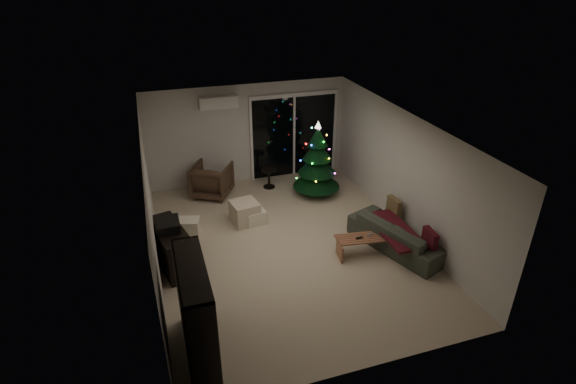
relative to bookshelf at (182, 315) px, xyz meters
name	(u,v)px	position (x,y,z in m)	size (l,w,h in m)	color
room	(287,168)	(2.71, 3.74, 0.25)	(6.50, 7.51, 2.60)	beige
bookshelf	(182,315)	(0.00, 0.00, 0.00)	(0.39, 1.52, 1.52)	black
media_cabinet	(171,247)	(0.00, 2.28, -0.36)	(0.48, 1.28, 0.80)	black
stereo	(168,225)	(0.00, 2.28, 0.13)	(0.41, 0.48, 0.17)	black
armchair	(212,180)	(1.18, 4.89, -0.36)	(0.85, 0.88, 0.80)	brown
ottoman	(245,212)	(1.64, 3.39, -0.52)	(0.55, 0.55, 0.49)	beige
cardboard_box_a	(188,226)	(0.41, 3.33, -0.60)	(0.46, 0.35, 0.33)	white
cardboard_box_b	(255,217)	(1.84, 3.29, -0.61)	(0.43, 0.32, 0.30)	white
side_table	(269,178)	(2.60, 4.88, -0.52)	(0.39, 0.39, 0.49)	black
floor_lamp	(215,150)	(1.43, 5.64, 0.09)	(0.27, 0.27, 1.70)	black
sofa	(398,235)	(4.30, 1.51, -0.46)	(2.04, 0.80, 0.60)	#3F423D
sofa_throw	(394,230)	(4.20, 1.51, -0.33)	(0.64, 1.47, 0.05)	#48121A
cushion_a	(394,207)	(4.55, 2.16, -0.22)	(0.12, 0.39, 0.39)	olive
cushion_b	(430,240)	(4.55, 0.86, -0.22)	(0.12, 0.39, 0.39)	#48121A
coffee_table	(366,245)	(3.62, 1.55, -0.58)	(1.15, 0.40, 0.36)	#98593B
remote_a	(359,238)	(3.47, 1.55, -0.39)	(0.14, 0.04, 0.02)	black
remote_b	(370,234)	(3.72, 1.60, -0.39)	(0.13, 0.04, 0.02)	slate
christmas_tree	(317,159)	(3.61, 4.20, 0.16)	(1.14, 1.14, 1.85)	#0B401A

